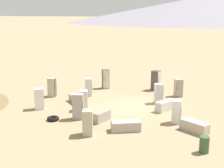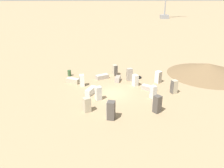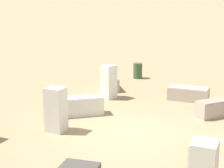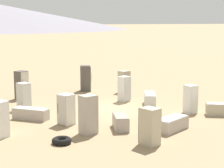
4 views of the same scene
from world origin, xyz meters
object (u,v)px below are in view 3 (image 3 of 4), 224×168
object	(u,v)px
discarded_fridge_6	(108,82)
discarded_fridge_15	(188,94)
discarded_fridge_14	(214,108)
discarded_fridge_4	(56,110)
discarded_fridge_8	(80,106)
discarded_fridge_10	(109,82)
rusty_barrel	(138,71)

from	to	relation	value
discarded_fridge_6	discarded_fridge_15	bearing A→B (deg)	-53.40
discarded_fridge_6	discarded_fridge_14	distance (m)	5.17
discarded_fridge_4	discarded_fridge_6	bearing A→B (deg)	3.01
discarded_fridge_14	discarded_fridge_8	bearing A→B (deg)	-117.53
discarded_fridge_10	discarded_fridge_14	distance (m)	6.30
discarded_fridge_6	discarded_fridge_10	bearing A→B (deg)	42.35
discarded_fridge_8	rusty_barrel	distance (m)	7.49
rusty_barrel	discarded_fridge_6	bearing A→B (deg)	-60.48
discarded_fridge_10	rusty_barrel	bearing A→B (deg)	44.39
discarded_fridge_14	discarded_fridge_15	xyz separation A→B (m)	(-2.20, 1.06, -0.03)
discarded_fridge_6	rusty_barrel	distance (m)	4.66
discarded_fridge_4	rusty_barrel	bearing A→B (deg)	3.65
discarded_fridge_14	rusty_barrel	bearing A→B (deg)	174.77
discarded_fridge_14	rusty_barrel	xyz separation A→B (m)	(-7.19, 2.45, 0.11)
discarded_fridge_4	discarded_fridge_14	xyz separation A→B (m)	(2.61, 5.85, -0.47)
discarded_fridge_15	discarded_fridge_14	bearing A→B (deg)	35.61
discarded_fridge_14	discarded_fridge_6	bearing A→B (deg)	-148.41
discarded_fridge_6	rusty_barrel	world-z (taller)	discarded_fridge_6
discarded_fridge_8	rusty_barrel	world-z (taller)	rusty_barrel
rusty_barrel	discarded_fridge_4	bearing A→B (deg)	-61.15
discarded_fridge_14	discarded_fridge_15	world-z (taller)	discarded_fridge_14
discarded_fridge_4	discarded_fridge_8	bearing A→B (deg)	4.58
discarded_fridge_14	discarded_fridge_15	bearing A→B (deg)	167.87
discarded_fridge_4	discarded_fridge_10	xyz separation A→B (m)	(-3.67, 5.41, -0.48)
discarded_fridge_4	discarded_fridge_6	world-z (taller)	discarded_fridge_4
discarded_fridge_4	discarded_fridge_14	distance (m)	6.42
discarded_fridge_6	discarded_fridge_8	distance (m)	2.88
discarded_fridge_10	rusty_barrel	xyz separation A→B (m)	(-0.90, 2.89, 0.11)
discarded_fridge_10	discarded_fridge_14	world-z (taller)	discarded_fridge_14
discarded_fridge_4	discarded_fridge_15	bearing A→B (deg)	-28.56
discarded_fridge_8	discarded_fridge_15	world-z (taller)	discarded_fridge_8
discarded_fridge_8	discarded_fridge_14	xyz separation A→B (m)	(3.60, 4.12, -0.04)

